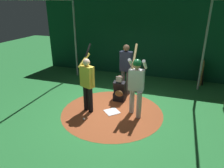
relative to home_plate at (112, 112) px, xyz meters
name	(u,v)px	position (x,y,z in m)	size (l,w,h in m)	color
ground_plane	(112,112)	(0.00, 0.00, -0.01)	(25.27, 25.27, 0.00)	#287A38
dirt_circle	(112,112)	(0.00, 0.00, -0.01)	(3.17, 3.17, 0.01)	#9E4C28
home_plate	(112,112)	(0.00, 0.00, 0.00)	(0.42, 0.42, 0.01)	white
batter	(136,82)	(-0.07, 0.72, 1.06)	(0.68, 0.49, 2.11)	#B3B3B7
catcher	(120,91)	(-0.87, -0.01, 0.35)	(0.58, 0.40, 0.93)	black
umpire	(126,67)	(-1.51, 0.03, 1.04)	(0.23, 0.49, 1.85)	#4C4C51
visitor	(87,82)	(0.14, -0.74, 0.98)	(0.64, 0.52, 2.07)	black
back_wall	(139,35)	(-3.86, 0.00, 1.86)	(0.23, 9.27, 3.71)	#0C3D26
cage_frame	(112,38)	(0.00, 0.00, 2.29)	(5.70, 5.39, 3.34)	gray
bat_rack	(202,72)	(-3.61, 2.79, 0.48)	(0.82, 0.19, 1.05)	olive
baseball_0	(84,119)	(0.73, -0.62, 0.03)	(0.07, 0.07, 0.07)	white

